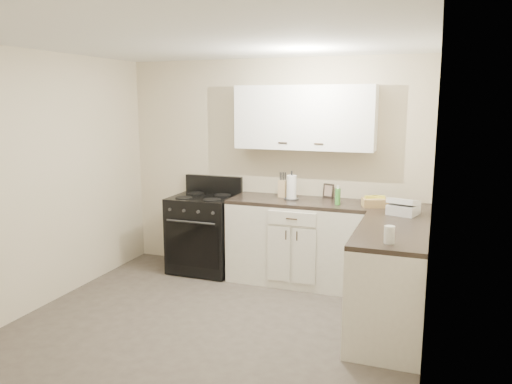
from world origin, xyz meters
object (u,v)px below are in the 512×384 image
(paper_towel, at_px, (292,187))
(wicker_basket, at_px, (375,203))
(stove, at_px, (204,233))
(countertop_grill, at_px, (403,209))
(knife_block, at_px, (283,189))

(paper_towel, distance_m, wicker_basket, 0.93)
(wicker_basket, bearing_deg, stove, 178.86)
(stove, bearing_deg, paper_towel, 2.58)
(wicker_basket, xyz_separation_m, countertop_grill, (0.30, -0.27, 0.01))
(paper_towel, xyz_separation_m, wicker_basket, (0.92, -0.09, -0.09))
(stove, xyz_separation_m, countertop_grill, (2.29, -0.31, 0.53))
(countertop_grill, bearing_deg, stove, -170.51)
(stove, relative_size, countertop_grill, 3.44)
(paper_towel, relative_size, wicker_basket, 1.05)
(stove, distance_m, paper_towel, 1.23)
(stove, distance_m, countertop_grill, 2.37)
(stove, height_order, paper_towel, paper_towel)
(knife_block, relative_size, countertop_grill, 0.75)
(knife_block, xyz_separation_m, paper_towel, (0.13, -0.09, 0.04))
(wicker_basket, relative_size, countertop_grill, 0.98)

